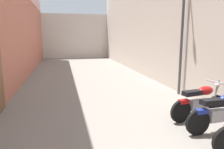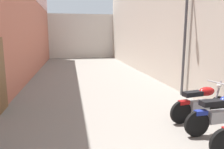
# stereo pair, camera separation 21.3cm
# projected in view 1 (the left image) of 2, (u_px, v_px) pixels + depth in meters

# --- Properties ---
(ground_plane) EXTENTS (39.21, 39.21, 0.00)m
(ground_plane) POSITION_uv_depth(u_px,v_px,m) (97.00, 92.00, 8.74)
(ground_plane) COLOR gray
(building_right) EXTENTS (0.45, 23.21, 6.78)m
(building_right) POSITION_uv_depth(u_px,v_px,m) (157.00, 12.00, 10.79)
(building_right) COLOR beige
(building_right) RESTS_ON ground
(building_far_end) EXTENTS (9.37, 2.00, 4.33)m
(building_far_end) POSITION_uv_depth(u_px,v_px,m) (75.00, 36.00, 22.36)
(building_far_end) COLOR beige
(building_far_end) RESTS_ON ground
(motorcycle_fifth) EXTENTS (1.85, 0.58, 1.04)m
(motorcycle_fifth) POSITION_uv_depth(u_px,v_px,m) (221.00, 111.00, 5.04)
(motorcycle_fifth) COLOR black
(motorcycle_fifth) RESTS_ON ground
(motorcycle_sixth) EXTENTS (1.84, 0.58, 1.04)m
(motorcycle_sixth) POSITION_uv_depth(u_px,v_px,m) (200.00, 101.00, 5.82)
(motorcycle_sixth) COLOR black
(motorcycle_sixth) RESTS_ON ground
(street_lamp) EXTENTS (0.79, 0.18, 4.25)m
(street_lamp) POSITION_uv_depth(u_px,v_px,m) (180.00, 28.00, 7.96)
(street_lamp) COLOR #47474C
(street_lamp) RESTS_ON ground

